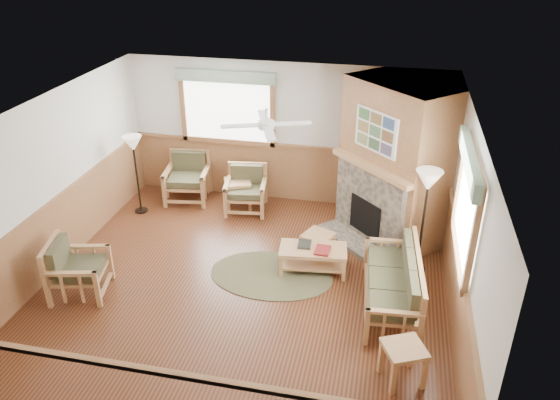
% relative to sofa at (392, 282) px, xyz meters
% --- Properties ---
extents(floor, '(6.00, 6.00, 0.01)m').
position_rel_sofa_xyz_m(floor, '(-2.16, 0.01, -0.42)').
color(floor, '#542A17').
rests_on(floor, ground).
extents(ceiling, '(6.00, 6.00, 0.01)m').
position_rel_sofa_xyz_m(ceiling, '(-2.16, 0.01, 2.29)').
color(ceiling, white).
rests_on(ceiling, floor).
extents(wall_back, '(6.00, 0.02, 2.70)m').
position_rel_sofa_xyz_m(wall_back, '(-2.16, 3.01, 0.94)').
color(wall_back, silver).
rests_on(wall_back, floor).
extents(wall_front, '(6.00, 0.02, 2.70)m').
position_rel_sofa_xyz_m(wall_front, '(-2.16, -2.99, 0.94)').
color(wall_front, silver).
rests_on(wall_front, floor).
extents(wall_left, '(0.02, 6.00, 2.70)m').
position_rel_sofa_xyz_m(wall_left, '(-5.16, 0.01, 0.94)').
color(wall_left, silver).
rests_on(wall_left, floor).
extents(wall_right, '(0.02, 6.00, 2.70)m').
position_rel_sofa_xyz_m(wall_right, '(0.84, 0.01, 0.94)').
color(wall_right, silver).
rests_on(wall_right, floor).
extents(wainscot, '(6.00, 6.00, 1.10)m').
position_rel_sofa_xyz_m(wainscot, '(-2.16, 0.01, 0.14)').
color(wainscot, '#94633C').
rests_on(wainscot, floor).
extents(fireplace, '(3.11, 3.11, 2.70)m').
position_rel_sofa_xyz_m(fireplace, '(-0.11, 2.06, 0.94)').
color(fireplace, '#94633C').
rests_on(fireplace, floor).
extents(window_back, '(1.90, 0.16, 1.50)m').
position_rel_sofa_xyz_m(window_back, '(-3.26, 2.97, 2.12)').
color(window_back, white).
rests_on(window_back, wall_back).
extents(window_right, '(0.16, 1.90, 1.50)m').
position_rel_sofa_xyz_m(window_right, '(0.80, -0.19, 2.12)').
color(window_right, white).
rests_on(window_right, wall_right).
extents(ceiling_fan, '(1.59, 1.59, 0.36)m').
position_rel_sofa_xyz_m(ceiling_fan, '(-1.86, 0.31, 2.25)').
color(ceiling_fan, white).
rests_on(ceiling_fan, ceiling).
extents(sofa, '(1.85, 0.87, 0.83)m').
position_rel_sofa_xyz_m(sofa, '(0.00, 0.00, 0.00)').
color(sofa, tan).
rests_on(sofa, floor).
extents(armchair_back_left, '(0.92, 0.92, 0.91)m').
position_rel_sofa_xyz_m(armchair_back_left, '(-4.01, 2.56, 0.04)').
color(armchair_back_left, tan).
rests_on(armchair_back_left, floor).
extents(armchair_back_right, '(0.84, 0.84, 0.83)m').
position_rel_sofa_xyz_m(armchair_back_right, '(-2.77, 2.37, 0.00)').
color(armchair_back_right, tan).
rests_on(armchair_back_right, floor).
extents(armchair_left, '(0.92, 0.92, 0.86)m').
position_rel_sofa_xyz_m(armchair_left, '(-4.46, -0.65, 0.02)').
color(armchair_left, tan).
rests_on(armchair_left, floor).
extents(coffee_table, '(1.09, 0.63, 0.41)m').
position_rel_sofa_xyz_m(coffee_table, '(-1.21, 0.63, -0.21)').
color(coffee_table, tan).
rests_on(coffee_table, floor).
extents(end_table_chairs, '(0.62, 0.61, 0.54)m').
position_rel_sofa_xyz_m(end_table_chairs, '(-2.96, 2.47, -0.14)').
color(end_table_chairs, tan).
rests_on(end_table_chairs, floor).
extents(end_table_sofa, '(0.60, 0.59, 0.52)m').
position_rel_sofa_xyz_m(end_table_sofa, '(0.19, -1.42, -0.16)').
color(end_table_sofa, tan).
rests_on(end_table_sofa, floor).
extents(footstool, '(0.58, 0.58, 0.39)m').
position_rel_sofa_xyz_m(footstool, '(-1.21, 1.11, -0.22)').
color(footstool, tan).
rests_on(footstool, floor).
extents(braided_rug, '(2.38, 2.38, 0.01)m').
position_rel_sofa_xyz_m(braided_rug, '(-1.82, 0.36, -0.41)').
color(braided_rug, brown).
rests_on(braided_rug, floor).
extents(floor_lamp_left, '(0.37, 0.37, 1.52)m').
position_rel_sofa_xyz_m(floor_lamp_left, '(-4.71, 1.89, 0.35)').
color(floor_lamp_left, black).
rests_on(floor_lamp_left, floor).
extents(floor_lamp_right, '(0.39, 0.39, 1.72)m').
position_rel_sofa_xyz_m(floor_lamp_right, '(0.39, 1.00, 0.45)').
color(floor_lamp_right, black).
rests_on(floor_lamp_right, floor).
extents(book_red, '(0.23, 0.31, 0.03)m').
position_rel_sofa_xyz_m(book_red, '(-1.06, 0.58, 0.03)').
color(book_red, maroon).
rests_on(book_red, coffee_table).
extents(book_dark, '(0.22, 0.29, 0.03)m').
position_rel_sofa_xyz_m(book_dark, '(-1.36, 0.70, 0.03)').
color(book_dark, black).
rests_on(book_dark, coffee_table).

